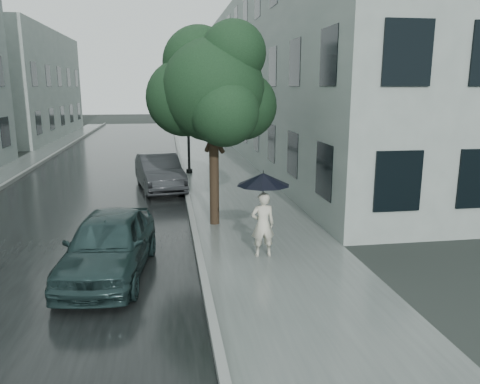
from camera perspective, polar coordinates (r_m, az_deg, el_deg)
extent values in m
plane|color=black|center=(9.96, 4.72, -10.01)|extent=(120.00, 120.00, 0.00)
cube|color=slate|center=(21.41, -2.13, 2.39)|extent=(3.50, 60.00, 0.01)
cube|color=slate|center=(21.27, -7.03, 2.43)|extent=(0.15, 60.00, 0.15)
cube|color=black|center=(21.46, -16.40, 1.90)|extent=(6.85, 60.00, 0.00)
cube|color=slate|center=(22.19, -25.40, 1.71)|extent=(0.15, 60.00, 0.15)
cube|color=gray|center=(29.45, 6.50, 13.93)|extent=(7.00, 36.00, 9.00)
cube|color=black|center=(28.74, -0.42, 14.04)|extent=(0.08, 32.40, 7.20)
cube|color=gray|center=(40.61, -26.03, 11.69)|extent=(7.00, 18.00, 8.00)
cube|color=black|center=(39.76, -21.13, 12.12)|extent=(0.08, 16.20, 6.40)
imported|color=beige|center=(10.73, 2.80, -3.97)|extent=(0.56, 0.38, 1.51)
cylinder|color=black|center=(10.59, 2.83, -0.94)|extent=(0.02, 0.02, 0.67)
cone|color=black|center=(10.49, 2.86, 1.58)|extent=(1.49, 1.49, 0.28)
cylinder|color=black|center=(10.46, 2.87, 2.44)|extent=(0.02, 0.02, 0.08)
cylinder|color=black|center=(10.68, 2.81, -2.84)|extent=(0.03, 0.03, 0.06)
cylinder|color=#332619|center=(13.15, -3.16, 1.74)|extent=(0.27, 0.27, 2.68)
sphere|color=#1C3E21|center=(12.91, -3.30, 12.28)|extent=(2.78, 2.78, 2.78)
sphere|color=#1C3E21|center=(13.35, 0.33, 10.47)|extent=(1.92, 1.92, 1.92)
sphere|color=#1C3E21|center=(13.29, -6.75, 11.33)|extent=(2.14, 2.14, 2.14)
sphere|color=#1C3E21|center=(12.21, -1.93, 9.73)|extent=(1.80, 1.80, 1.80)
sphere|color=#1C3E21|center=(13.54, -5.01, 15.45)|extent=(2.03, 2.03, 2.03)
sphere|color=#1C3E21|center=(12.80, -0.81, 16.59)|extent=(1.72, 1.72, 1.72)
cylinder|color=black|center=(21.09, -6.36, 9.29)|extent=(0.12, 0.12, 5.21)
cylinder|color=black|center=(21.38, -6.19, 2.57)|extent=(0.28, 0.28, 0.20)
cylinder|color=black|center=(21.03, -7.22, 16.36)|extent=(0.51, 0.20, 0.08)
sphere|color=silver|center=(20.94, -8.04, 16.22)|extent=(0.32, 0.32, 0.32)
imported|color=#1C3030|center=(10.07, -15.68, -6.13)|extent=(1.99, 4.04, 1.33)
imported|color=#242629|center=(18.00, -9.81, 2.39)|extent=(2.08, 4.21, 1.33)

